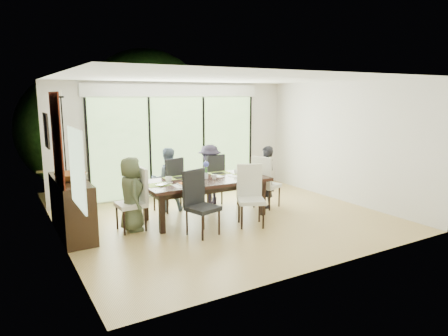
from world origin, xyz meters
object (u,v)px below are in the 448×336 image
chair_far_left (167,184)px  person_far_left (167,179)px  chair_near_left (203,203)px  cup_b (214,177)px  person_left_end (131,194)px  vase (206,175)px  laptop (166,184)px  cup_c (237,172)px  cup_a (169,179)px  chair_left_end (130,200)px  person_right_end (266,177)px  chair_right_end (267,181)px  table_top (205,181)px  chair_near_right (251,196)px  bowl (71,176)px  sideboard (72,207)px  chair_far_right (209,179)px  person_far_right (210,175)px

chair_far_left → person_far_left: 0.10m
chair_near_left → cup_b: bearing=33.8°
chair_near_left → person_left_end: size_ratio=0.85×
chair_near_left → vase: (0.55, 0.92, 0.27)m
laptop → cup_c: 1.66m
person_left_end → person_far_left: 1.32m
person_left_end → cup_a: 0.81m
chair_left_end → person_left_end: bearing=87.8°
cup_a → cup_b: 0.89m
person_right_end → cup_a: person_right_end is taller
person_left_end → cup_c: 2.29m
chair_far_left → chair_near_left: same height
chair_right_end → person_left_end: person_left_end is taller
table_top → chair_near_right: 1.02m
laptop → bowl: size_ratio=0.66×
chair_right_end → person_left_end: size_ratio=0.85×
chair_right_end → person_right_end: size_ratio=0.85×
chair_left_end → chair_near_left: bearing=46.8°
cup_c → bowl: 3.25m
table_top → chair_right_end: size_ratio=2.18×
bowl → person_far_left: bearing=16.8°
vase → chair_left_end: bearing=-178.2°
person_far_left → bowl: (-1.99, -0.60, 0.38)m
chair_left_end → person_right_end: (2.98, 0.00, 0.10)m
cup_a → bowl: size_ratio=0.25×
vase → person_left_end: bearing=-178.1°
chair_near_right → person_right_end: 1.31m
laptop → cup_a: (0.15, 0.25, 0.04)m
chair_near_left → sideboard: (-1.94, 1.20, -0.08)m
chair_left_end → chair_near_right: 2.18m
chair_far_right → cup_c: 0.83m
table_top → chair_far_left: size_ratio=2.18×
chair_right_end → person_far_right: person_far_right is taller
chair_right_end → person_left_end: bearing=68.5°
person_right_end → chair_right_end: bearing=99.2°
person_right_end → chair_near_left: bearing=-57.1°
chair_far_left → sideboard: chair_far_left is taller
person_right_end → person_far_left: 2.10m
chair_far_left → person_right_end: size_ratio=0.85×
laptop → sideboard: (-1.59, 0.43, -0.30)m
table_top → chair_left_end: bearing=-180.0°
chair_far_right → person_left_end: bearing=13.4°
cup_a → bowl: 1.75m
person_far_left → person_right_end: bearing=170.3°
chair_far_right → sideboard: size_ratio=0.65×
chair_right_end → cup_a: bearing=64.6°
table_top → chair_near_left: chair_near_left is taller
chair_far_right → cup_c: (0.25, -0.75, 0.26)m
person_left_end → sideboard: size_ratio=0.76×
chair_left_end → bowl: chair_left_end is taller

